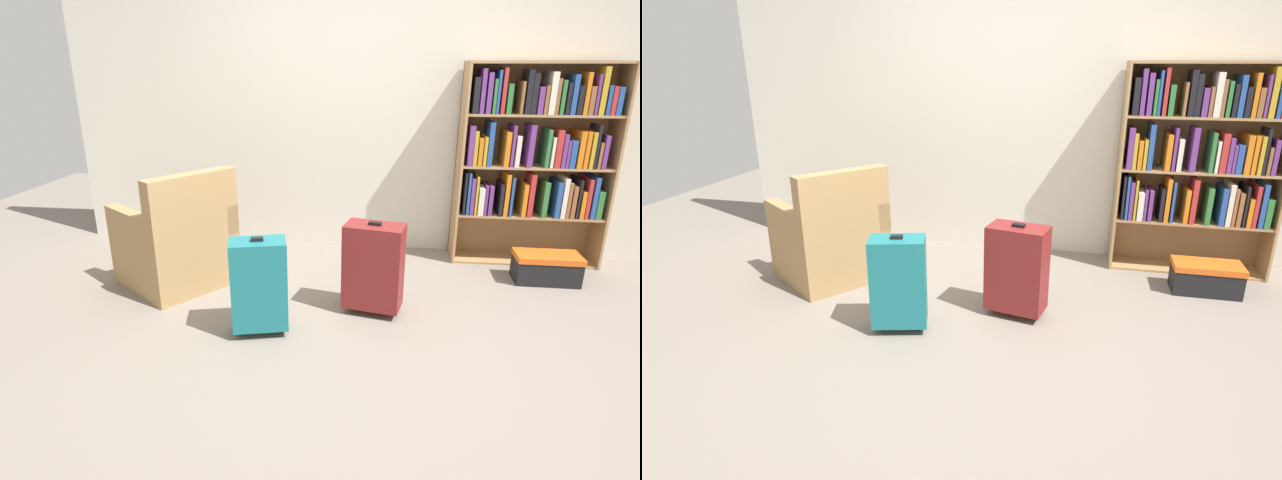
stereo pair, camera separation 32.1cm
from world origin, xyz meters
TOP-DOWN VIEW (x-y plane):
  - ground_plane at (0.00, 0.00)m, footprint 8.90×8.90m
  - back_wall at (0.00, 1.81)m, footprint 5.09×0.10m
  - bookshelf at (1.47, 1.58)m, footprint 1.20×0.33m
  - armchair at (-1.26, 0.74)m, footprint 0.98×0.98m
  - mug at (-0.65, 0.60)m, footprint 0.12×0.08m
  - storage_box at (1.55, 1.12)m, footprint 0.49×0.26m
  - suitcase_dark_red at (0.22, 0.45)m, footprint 0.42×0.30m
  - suitcase_teal at (-0.47, 0.08)m, footprint 0.38×0.29m

SIDE VIEW (x-z plane):
  - ground_plane at x=0.00m, z-range 0.00..0.00m
  - mug at x=-0.65m, z-range 0.00..0.10m
  - storage_box at x=1.55m, z-range 0.01..0.24m
  - armchair at x=-1.26m, z-range -0.13..0.77m
  - suitcase_teal at x=-0.47m, z-range 0.01..0.65m
  - suitcase_dark_red at x=0.22m, z-range 0.01..0.66m
  - bookshelf at x=1.47m, z-range 0.10..1.74m
  - back_wall at x=0.00m, z-range 0.00..2.60m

